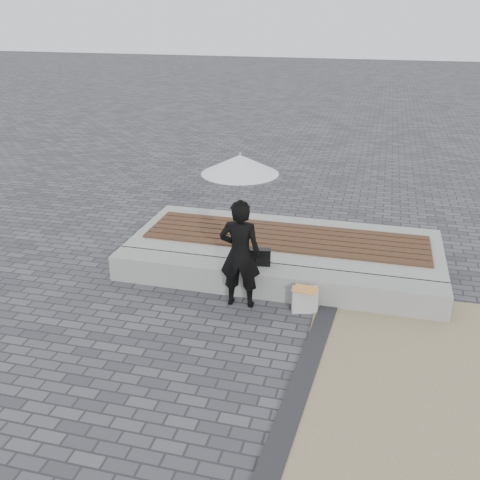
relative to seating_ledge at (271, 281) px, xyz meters
name	(u,v)px	position (x,y,z in m)	size (l,w,h in m)	color
ground	(245,355)	(0.00, -1.60, -0.20)	(80.00, 80.00, 0.00)	#525257
edging_band	(299,389)	(0.75, -2.10, -0.18)	(0.25, 5.20, 0.04)	#28282B
seating_ledge	(271,281)	(0.00, 0.00, 0.00)	(5.00, 0.45, 0.40)	#9F9F9B
timber_platform	(285,249)	(0.00, 1.20, 0.00)	(5.00, 2.00, 0.40)	#ACADA7
timber_decking	(286,237)	(0.00, 1.20, 0.22)	(4.60, 1.20, 0.04)	brown
woman	(240,254)	(-0.37, -0.41, 0.59)	(0.58, 0.38, 1.58)	black
parasol	(240,164)	(-0.37, -0.41, 1.86)	(1.01, 1.01, 1.29)	#A9AAAE
handbag	(259,257)	(-0.22, 0.11, 0.33)	(0.36, 0.13, 0.25)	black
canvas_tote	(305,300)	(0.56, -0.38, -0.02)	(0.35, 0.15, 0.37)	silver
magazine	(305,289)	(0.56, -0.43, 0.18)	(0.32, 0.24, 0.01)	red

